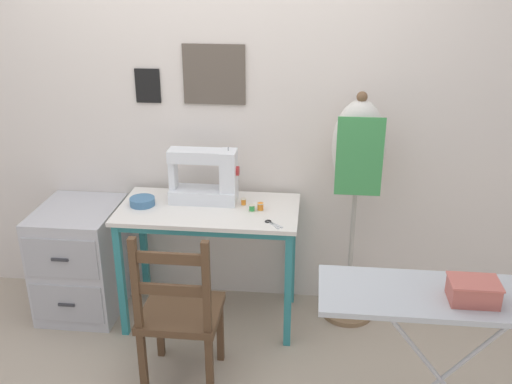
% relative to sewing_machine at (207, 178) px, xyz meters
% --- Properties ---
extents(ground_plane, '(14.00, 14.00, 0.00)m').
position_rel_sewing_machine_xyz_m(ground_plane, '(0.02, -0.35, -0.90)').
color(ground_plane, tan).
extents(wall_back, '(10.00, 0.07, 2.55)m').
position_rel_sewing_machine_xyz_m(wall_back, '(0.02, 0.24, 0.38)').
color(wall_back, silver).
rests_on(wall_back, ground_plane).
extents(sewing_table, '(1.04, 0.53, 0.75)m').
position_rel_sewing_machine_xyz_m(sewing_table, '(0.02, -0.10, -0.25)').
color(sewing_table, silver).
rests_on(sewing_table, ground_plane).
extents(sewing_machine, '(0.41, 0.16, 0.34)m').
position_rel_sewing_machine_xyz_m(sewing_machine, '(0.00, 0.00, 0.00)').
color(sewing_machine, white).
rests_on(sewing_machine, sewing_table).
extents(fabric_bowl, '(0.15, 0.15, 0.04)m').
position_rel_sewing_machine_xyz_m(fabric_bowl, '(-0.37, -0.09, -0.13)').
color(fabric_bowl, teal).
rests_on(fabric_bowl, sewing_table).
extents(scissors, '(0.11, 0.11, 0.01)m').
position_rel_sewing_machine_xyz_m(scissors, '(0.40, -0.26, -0.15)').
color(scissors, silver).
rests_on(scissors, sewing_table).
extents(thread_spool_near_machine, '(0.03, 0.03, 0.04)m').
position_rel_sewing_machine_xyz_m(thread_spool_near_machine, '(0.21, -0.03, -0.13)').
color(thread_spool_near_machine, orange).
rests_on(thread_spool_near_machine, sewing_table).
extents(thread_spool_mid_table, '(0.04, 0.04, 0.04)m').
position_rel_sewing_machine_xyz_m(thread_spool_mid_table, '(0.27, -0.11, -0.13)').
color(thread_spool_mid_table, green).
rests_on(thread_spool_mid_table, sewing_table).
extents(thread_spool_far_edge, '(0.04, 0.04, 0.04)m').
position_rel_sewing_machine_xyz_m(thread_spool_far_edge, '(0.32, -0.09, -0.13)').
color(thread_spool_far_edge, orange).
rests_on(thread_spool_far_edge, sewing_table).
extents(wooden_chair, '(0.40, 0.38, 0.90)m').
position_rel_sewing_machine_xyz_m(wooden_chair, '(-0.03, -0.68, -0.48)').
color(wooden_chair, '#513823').
rests_on(wooden_chair, ground_plane).
extents(filing_cabinet, '(0.47, 0.56, 0.69)m').
position_rel_sewing_machine_xyz_m(filing_cabinet, '(-0.80, -0.06, -0.55)').
color(filing_cabinet, '#B7B7BC').
rests_on(filing_cabinet, ground_plane).
extents(dress_form, '(0.32, 0.32, 1.42)m').
position_rel_sewing_machine_xyz_m(dress_form, '(0.86, 0.04, 0.12)').
color(dress_form, '#846647').
rests_on(dress_form, ground_plane).
extents(ironing_board, '(1.08, 0.37, 0.84)m').
position_rel_sewing_machine_xyz_m(ironing_board, '(1.19, -1.02, -0.11)').
color(ironing_board, '#ADB2B7').
rests_on(ironing_board, ground_plane).
extents(storage_box, '(0.19, 0.14, 0.09)m').
position_rel_sewing_machine_xyz_m(storage_box, '(1.25, -1.07, -0.02)').
color(storage_box, '#AD564C').
rests_on(storage_box, ironing_board).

